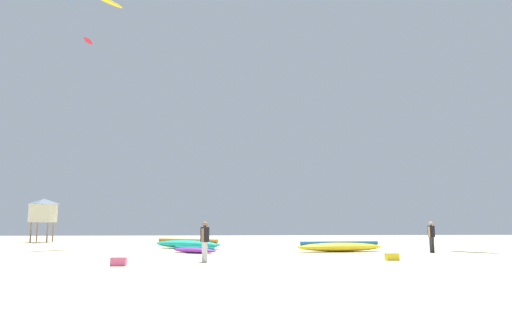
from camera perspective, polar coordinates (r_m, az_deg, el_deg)
ground_plane at (r=15.41m, az=6.47°, el=-13.14°), size 120.00×120.00×0.00m
person_foreground at (r=19.75m, az=-6.48°, el=-9.00°), size 0.39×0.53×1.71m
person_midground at (r=28.36m, az=21.27°, el=-7.99°), size 0.51×0.40×1.79m
kite_grounded_near at (r=31.58m, az=-8.69°, el=-9.64°), size 5.35×4.47×0.67m
kite_grounded_mid at (r=27.77m, az=10.49°, el=-9.93°), size 5.31×1.83×0.61m
kite_grounded_far at (r=26.18m, az=-7.81°, el=-10.40°), size 2.98×2.69×0.38m
lifeguard_tower at (r=48.12m, az=-25.26°, el=-5.00°), size 2.30×2.30×4.15m
cooler_box at (r=18.49m, az=-16.97°, el=-11.42°), size 0.56×0.36×0.32m
gear_bag at (r=21.43m, az=16.79°, el=-10.85°), size 0.56×0.36×0.32m
kite_aloft_1 at (r=41.72m, az=-18.21°, el=19.21°), size 2.58×2.73×0.54m
kite_aloft_3 at (r=55.93m, az=-20.46°, el=14.65°), size 0.86×2.10×0.25m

